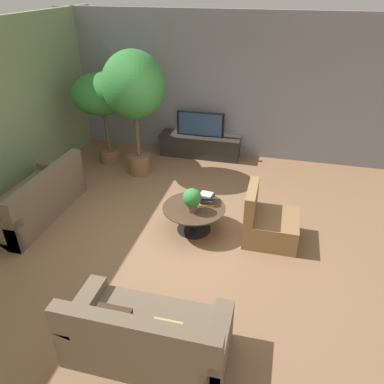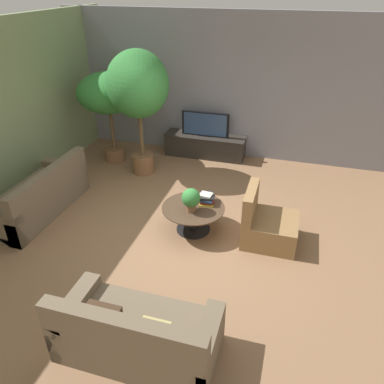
# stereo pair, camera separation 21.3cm
# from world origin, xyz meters

# --- Properties ---
(ground_plane) EXTENTS (24.00, 24.00, 0.00)m
(ground_plane) POSITION_xyz_m (0.00, 0.00, 0.00)
(ground_plane) COLOR #8C6647
(back_wall_stone) EXTENTS (7.40, 0.12, 3.00)m
(back_wall_stone) POSITION_xyz_m (0.00, 3.26, 1.50)
(back_wall_stone) COLOR gray
(back_wall_stone) RESTS_ON ground
(media_console) EXTENTS (1.79, 0.50, 0.49)m
(media_console) POSITION_xyz_m (-0.37, 2.94, 0.25)
(media_console) COLOR #2D2823
(media_console) RESTS_ON ground
(television) EXTENTS (1.04, 0.13, 0.53)m
(television) POSITION_xyz_m (-0.37, 2.94, 0.75)
(television) COLOR black
(television) RESTS_ON media_console
(coffee_table) EXTENTS (0.98, 0.98, 0.43)m
(coffee_table) POSITION_xyz_m (0.18, 0.12, 0.30)
(coffee_table) COLOR black
(coffee_table) RESTS_ON ground
(couch_by_wall) EXTENTS (0.84, 1.99, 0.84)m
(couch_by_wall) POSITION_xyz_m (-2.49, -0.11, 0.28)
(couch_by_wall) COLOR brown
(couch_by_wall) RESTS_ON ground
(couch_near_entry) EXTENTS (1.69, 0.84, 0.84)m
(couch_near_entry) POSITION_xyz_m (0.26, -2.23, 0.28)
(couch_near_entry) COLOR brown
(couch_near_entry) RESTS_ON ground
(armchair_wicker) EXTENTS (0.80, 0.76, 0.86)m
(armchair_wicker) POSITION_xyz_m (1.33, 0.18, 0.27)
(armchair_wicker) COLOR olive
(armchair_wicker) RESTS_ON ground
(potted_palm_tall) EXTENTS (1.27, 1.27, 1.91)m
(potted_palm_tall) POSITION_xyz_m (-2.21, 2.17, 1.44)
(potted_palm_tall) COLOR brown
(potted_palm_tall) RESTS_ON ground
(potted_palm_corner) EXTENTS (1.17, 1.17, 2.44)m
(potted_palm_corner) POSITION_xyz_m (-1.38, 1.80, 1.74)
(potted_palm_corner) COLOR brown
(potted_palm_corner) RESTS_ON ground
(potted_plant_tabletop) EXTENTS (0.29, 0.29, 0.38)m
(potted_plant_tabletop) POSITION_xyz_m (0.18, 0.01, 0.64)
(potted_plant_tabletop) COLOR brown
(potted_plant_tabletop) RESTS_ON coffee_table
(book_stack) EXTENTS (0.27, 0.30, 0.16)m
(book_stack) POSITION_xyz_m (0.35, 0.31, 0.50)
(book_stack) COLOR gold
(book_stack) RESTS_ON coffee_table
(remote_black) EXTENTS (0.11, 0.16, 0.02)m
(remote_black) POSITION_xyz_m (0.07, 0.30, 0.44)
(remote_black) COLOR black
(remote_black) RESTS_ON coffee_table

